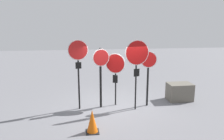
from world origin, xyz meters
name	(u,v)px	position (x,y,z in m)	size (l,w,h in m)	color
ground_plane	(116,107)	(0.00, 0.00, 0.00)	(40.00, 40.00, 0.00)	slate
stop_sign_0	(78,59)	(-1.46, 0.02, 2.04)	(0.77, 0.17, 2.75)	black
stop_sign_1	(101,68)	(-0.60, 0.09, 1.64)	(0.67, 0.22, 2.42)	black
stop_sign_2	(115,67)	(0.00, 0.25, 1.61)	(0.74, 0.39, 2.18)	black
stop_sign_3	(137,58)	(0.74, -0.34, 2.08)	(0.95, 0.20, 2.75)	black
stop_sign_4	(148,68)	(1.30, 0.01, 1.60)	(0.65, 0.19, 2.28)	black
traffic_cone_0	(92,121)	(-1.06, -1.94, 0.37)	(0.41, 0.41, 0.74)	black
storage_crate	(180,92)	(2.93, 0.48, 0.38)	(1.05, 0.72, 0.76)	#605B51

